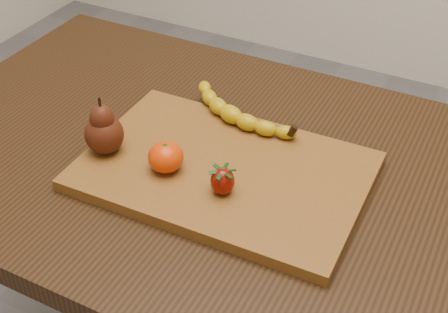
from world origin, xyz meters
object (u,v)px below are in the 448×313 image
at_px(cutting_board, 224,171).
at_px(pear, 103,125).
at_px(mandarin, 166,157).
at_px(table, 189,193).

relative_size(cutting_board, pear, 4.50).
height_order(cutting_board, pear, pear).
height_order(pear, mandarin, pear).
relative_size(cutting_board, mandarin, 7.95).
xyz_separation_m(pear, mandarin, (0.11, 0.00, -0.03)).
height_order(table, cutting_board, cutting_board).
bearing_deg(pear, table, 39.11).
height_order(table, mandarin, mandarin).
bearing_deg(cutting_board, pear, -166.65).
relative_size(table, pear, 10.00).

